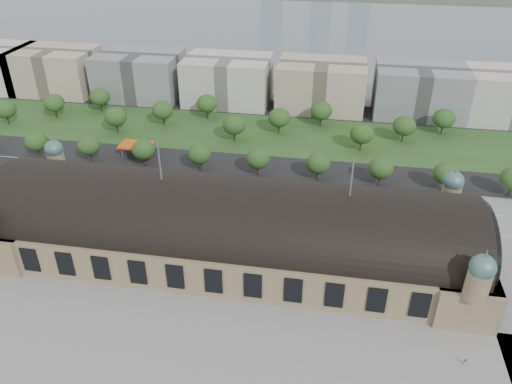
% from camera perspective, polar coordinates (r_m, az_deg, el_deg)
% --- Properties ---
extents(ground, '(900.00, 900.00, 0.00)m').
position_cam_1_polar(ground, '(159.06, -3.00, -7.19)').
color(ground, black).
rests_on(ground, ground).
extents(station, '(150.00, 48.40, 44.30)m').
position_cam_1_polar(station, '(152.94, -3.10, -4.16)').
color(station, '#867653').
rests_on(station, ground).
extents(plaza_south, '(190.00, 48.00, 0.12)m').
position_cam_1_polar(plaza_south, '(126.63, -2.83, -19.88)').
color(plaza_south, gray).
rests_on(plaza_south, ground).
extents(road_slab, '(260.00, 26.00, 0.10)m').
position_cam_1_polar(road_slab, '(193.83, -6.37, 0.32)').
color(road_slab, black).
rests_on(road_slab, ground).
extents(grass_belt, '(300.00, 45.00, 0.10)m').
position_cam_1_polar(grass_belt, '(240.20, -1.74, 6.81)').
color(grass_belt, '#274D1F').
rests_on(grass_belt, ground).
extents(petrol_station, '(14.00, 13.00, 5.05)m').
position_cam_1_polar(petrol_station, '(225.74, -12.92, 5.18)').
color(petrol_station, '#EA500D').
rests_on(petrol_station, ground).
extents(lake, '(700.00, 320.00, 0.08)m').
position_cam_1_polar(lake, '(432.04, 5.91, 17.65)').
color(lake, slate).
rests_on(lake, ground).
extents(office_1, '(45.00, 32.00, 24.00)m').
position_cam_1_polar(office_1, '(312.56, -21.91, 12.77)').
color(office_1, '#B8A790').
rests_on(office_1, ground).
extents(office_2, '(45.00, 32.00, 24.00)m').
position_cam_1_polar(office_2, '(290.27, -13.17, 12.88)').
color(office_2, gray).
rests_on(office_2, ground).
extents(office_3, '(45.00, 32.00, 24.00)m').
position_cam_1_polar(office_3, '(275.36, -3.25, 12.66)').
color(office_3, beige).
rests_on(office_3, ground).
extents(office_4, '(45.00, 32.00, 24.00)m').
position_cam_1_polar(office_4, '(269.05, 7.44, 12.01)').
color(office_4, '#B8A790').
rests_on(office_4, ground).
extents(office_5, '(45.00, 32.00, 24.00)m').
position_cam_1_polar(office_5, '(271.94, 18.19, 10.94)').
color(office_5, gray).
rests_on(office_5, ground).
extents(tree_row_1, '(9.60, 9.60, 11.52)m').
position_cam_1_polar(tree_row_1, '(233.38, -23.82, 5.33)').
color(tree_row_1, '#2D2116').
rests_on(tree_row_1, ground).
extents(tree_row_2, '(9.60, 9.60, 11.52)m').
position_cam_1_polar(tree_row_2, '(221.41, -18.56, 5.07)').
color(tree_row_2, '#2D2116').
rests_on(tree_row_2, ground).
extents(tree_row_3, '(9.60, 9.60, 11.52)m').
position_cam_1_polar(tree_row_3, '(211.51, -12.76, 4.74)').
color(tree_row_3, '#2D2116').
rests_on(tree_row_3, ground).
extents(tree_row_4, '(9.60, 9.60, 11.52)m').
position_cam_1_polar(tree_row_4, '(203.95, -6.46, 4.33)').
color(tree_row_4, '#2D2116').
rests_on(tree_row_4, ground).
extents(tree_row_5, '(9.60, 9.60, 11.52)m').
position_cam_1_polar(tree_row_5, '(199.03, 0.22, 3.83)').
color(tree_row_5, '#2D2116').
rests_on(tree_row_5, ground).
extents(tree_row_6, '(9.60, 9.60, 11.52)m').
position_cam_1_polar(tree_row_6, '(196.92, 7.13, 3.26)').
color(tree_row_6, '#2D2116').
rests_on(tree_row_6, ground).
extents(tree_row_7, '(9.60, 9.60, 11.52)m').
position_cam_1_polar(tree_row_7, '(197.73, 14.08, 2.64)').
color(tree_row_7, '#2D2116').
rests_on(tree_row_7, ground).
extents(tree_row_8, '(9.60, 9.60, 11.52)m').
position_cam_1_polar(tree_row_8, '(201.41, 20.87, 1.99)').
color(tree_row_8, '#2D2116').
rests_on(tree_row_8, ground).
extents(tree_belt_0, '(10.40, 10.40, 12.48)m').
position_cam_1_polar(tree_belt_0, '(274.62, -26.75, 8.45)').
color(tree_belt_0, '#2D2116').
rests_on(tree_belt_0, ground).
extents(tree_belt_1, '(10.40, 10.40, 12.48)m').
position_cam_1_polar(tree_belt_1, '(273.46, -22.10, 9.43)').
color(tree_belt_1, '#2D2116').
rests_on(tree_belt_1, ground).
extents(tree_belt_2, '(10.40, 10.40, 12.48)m').
position_cam_1_polar(tree_belt_2, '(274.14, -17.42, 10.34)').
color(tree_belt_2, '#2D2116').
rests_on(tree_belt_2, ground).
extents(tree_belt_3, '(10.40, 10.40, 12.48)m').
position_cam_1_polar(tree_belt_3, '(245.97, -15.75, 8.27)').
color(tree_belt_3, '#2D2116').
rests_on(tree_belt_3, ground).
extents(tree_belt_4, '(10.40, 10.40, 12.48)m').
position_cam_1_polar(tree_belt_4, '(249.06, -10.62, 9.20)').
color(tree_belt_4, '#2D2116').
rests_on(tree_belt_4, ground).
extents(tree_belt_5, '(10.40, 10.40, 12.48)m').
position_cam_1_polar(tree_belt_5, '(254.10, -5.63, 10.02)').
color(tree_belt_5, '#2D2116').
rests_on(tree_belt_5, ground).
extents(tree_belt_6, '(10.40, 10.40, 12.48)m').
position_cam_1_polar(tree_belt_6, '(228.21, -2.51, 7.66)').
color(tree_belt_6, '#2D2116').
rests_on(tree_belt_6, ground).
extents(tree_belt_7, '(10.40, 10.40, 12.48)m').
position_cam_1_polar(tree_belt_7, '(236.17, 2.66, 8.48)').
color(tree_belt_7, '#2D2116').
rests_on(tree_belt_7, ground).
extents(tree_belt_8, '(10.40, 10.40, 12.48)m').
position_cam_1_polar(tree_belt_8, '(245.93, 7.48, 9.18)').
color(tree_belt_8, '#2D2116').
rests_on(tree_belt_8, ground).
extents(tree_belt_9, '(10.40, 10.40, 12.48)m').
position_cam_1_polar(tree_belt_9, '(223.96, 12.00, 6.52)').
color(tree_belt_9, '#2D2116').
rests_on(tree_belt_9, ground).
extents(tree_belt_10, '(10.40, 10.40, 12.48)m').
position_cam_1_polar(tree_belt_10, '(236.68, 16.59, 7.25)').
color(tree_belt_10, '#2D2116').
rests_on(tree_belt_10, ground).
extents(tree_belt_11, '(10.40, 10.40, 12.48)m').
position_cam_1_polar(tree_belt_11, '(250.78, 20.69, 7.86)').
color(tree_belt_11, '#2D2116').
rests_on(tree_belt_11, ground).
extents(traffic_car_0, '(4.44, 1.85, 1.50)m').
position_cam_1_polar(traffic_car_0, '(221.62, -25.91, 1.53)').
color(traffic_car_0, white).
rests_on(traffic_car_0, ground).
extents(traffic_car_2, '(4.93, 2.74, 1.30)m').
position_cam_1_polar(traffic_car_2, '(197.14, -13.40, 0.38)').
color(traffic_car_2, black).
rests_on(traffic_car_2, ground).
extents(traffic_car_3, '(4.48, 2.04, 1.27)m').
position_cam_1_polar(traffic_car_3, '(194.57, -7.72, 0.56)').
color(traffic_car_3, maroon).
rests_on(traffic_car_3, ground).
extents(traffic_car_4, '(4.57, 2.31, 1.49)m').
position_cam_1_polar(traffic_car_4, '(185.69, -2.34, -0.71)').
color(traffic_car_4, '#181742').
rests_on(traffic_car_4, ground).
extents(traffic_car_5, '(4.21, 1.86, 1.34)m').
position_cam_1_polar(traffic_car_5, '(194.39, 9.67, 0.37)').
color(traffic_car_5, '#515358').
rests_on(traffic_car_5, ground).
extents(traffic_car_6, '(4.84, 2.63, 1.29)m').
position_cam_1_polar(traffic_car_6, '(188.82, 19.72, -2.18)').
color(traffic_car_6, silver).
rests_on(traffic_car_6, ground).
extents(parked_car_0, '(5.27, 3.78, 1.65)m').
position_cam_1_polar(parked_car_0, '(192.74, -17.61, -0.99)').
color(parked_car_0, black).
rests_on(parked_car_0, ground).
extents(parked_car_1, '(5.22, 4.56, 1.34)m').
position_cam_1_polar(parked_car_1, '(195.63, -17.55, -0.53)').
color(parked_car_1, maroon).
rests_on(parked_car_1, ground).
extents(parked_car_2, '(5.41, 3.88, 1.46)m').
position_cam_1_polar(parked_car_2, '(196.47, -18.07, -0.46)').
color(parked_car_2, '#201B4C').
rests_on(parked_car_2, ground).
extents(parked_car_3, '(5.03, 3.88, 1.60)m').
position_cam_1_polar(parked_car_3, '(184.76, -12.62, -1.68)').
color(parked_car_3, '#515258').
rests_on(parked_car_3, ground).
extents(parked_car_4, '(5.05, 3.68, 1.58)m').
position_cam_1_polar(parked_car_4, '(194.96, -17.98, -0.68)').
color(parked_car_4, silver).
rests_on(parked_car_4, ground).
extents(parked_car_5, '(5.69, 4.15, 1.44)m').
position_cam_1_polar(parked_car_5, '(180.29, -8.46, -2.14)').
color(parked_car_5, gray).
rests_on(parked_car_5, ground).
extents(parked_car_6, '(4.99, 3.48, 1.34)m').
position_cam_1_polar(parked_car_6, '(180.70, -8.86, -2.11)').
color(parked_car_6, black).
rests_on(parked_car_6, ground).
extents(bus_west, '(11.59, 3.56, 3.18)m').
position_cam_1_polar(bus_west, '(181.38, -3.10, -1.26)').
color(bus_west, red).
rests_on(bus_west, ground).
extents(bus_mid, '(13.36, 3.13, 3.72)m').
position_cam_1_polar(bus_mid, '(184.46, -2.20, -0.54)').
color(bus_mid, silver).
rests_on(bus_mid, ground).
extents(bus_east, '(12.37, 3.94, 3.39)m').
position_cam_1_polar(bus_east, '(179.57, 10.95, -2.17)').
color(bus_east, beige).
rests_on(bus_east, ground).
extents(pedestrian_0, '(1.04, 0.84, 1.87)m').
position_cam_1_polar(pedestrian_0, '(136.84, 22.75, -17.49)').
color(pedestrian_0, gray).
rests_on(pedestrian_0, ground).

